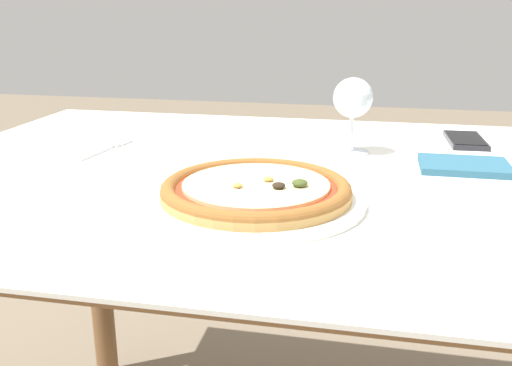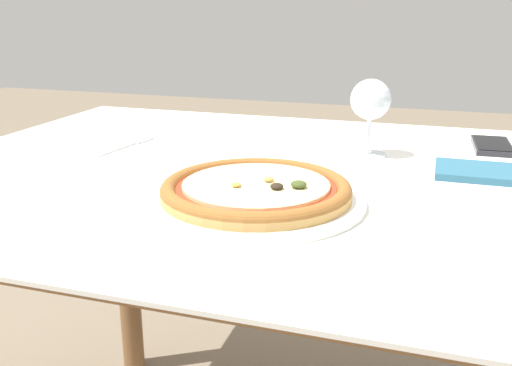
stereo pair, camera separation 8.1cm
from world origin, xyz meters
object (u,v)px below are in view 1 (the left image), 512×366
wine_glass_far_left (353,100)px  dining_table (301,221)px  pizza_plate (256,192)px  fork (106,149)px  cell_phone (465,140)px

wine_glass_far_left → dining_table: bearing=-115.5°
dining_table → pizza_plate: size_ratio=4.43×
pizza_plate → wine_glass_far_left: 0.35m
fork → wine_glass_far_left: 0.49m
dining_table → fork: bearing=169.1°
dining_table → pizza_plate: bearing=-105.9°
dining_table → pizza_plate: (-0.05, -0.16, 0.10)m
cell_phone → dining_table: bearing=-136.6°
pizza_plate → wine_glass_far_left: bearing=69.3°
pizza_plate → fork: size_ratio=1.86×
fork → wine_glass_far_left: bearing=9.2°
fork → cell_phone: bearing=16.6°
dining_table → wine_glass_far_left: 0.25m
cell_phone → fork: bearing=-163.4°
wine_glass_far_left → cell_phone: size_ratio=0.98×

